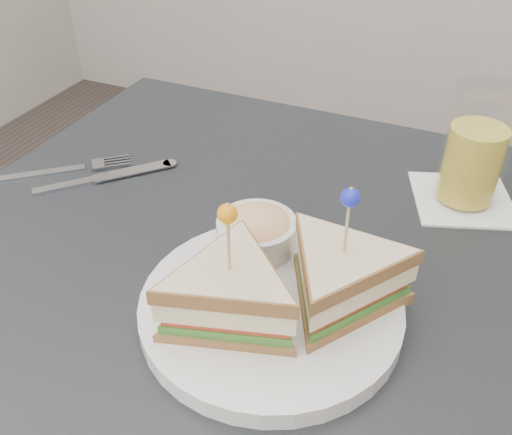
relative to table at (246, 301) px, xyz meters
name	(u,v)px	position (x,y,z in m)	size (l,w,h in m)	color
table	(246,301)	(0.00, 0.00, 0.00)	(0.80, 0.80, 0.75)	black
plate_meal	(279,285)	(0.07, -0.08, 0.12)	(0.33, 0.33, 0.16)	silver
cutlery_fork	(72,169)	(-0.31, 0.07, 0.08)	(0.16, 0.14, 0.01)	silver
cutlery_knife	(100,178)	(-0.25, 0.06, 0.08)	(0.15, 0.16, 0.01)	silver
drink_set	(474,154)	(0.22, 0.22, 0.15)	(0.16, 0.16, 0.16)	white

